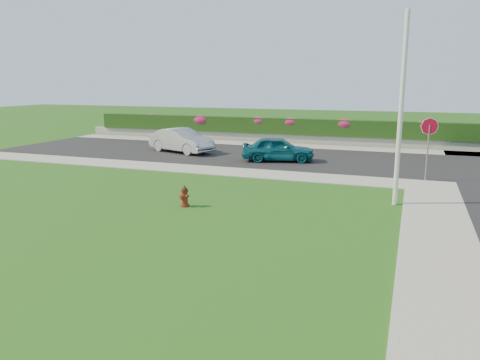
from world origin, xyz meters
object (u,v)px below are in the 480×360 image
at_px(fire_hydrant, 184,197).
at_px(stop_sign, 429,134).
at_px(sedan_teal, 278,149).
at_px(sedan_silver, 181,140).
at_px(utility_pole, 401,111).

height_order(fire_hydrant, stop_sign, stop_sign).
bearing_deg(sedan_teal, fire_hydrant, 161.73).
distance_m(fire_hydrant, stop_sign, 10.80).
bearing_deg(stop_sign, sedan_silver, 172.99).
height_order(utility_pole, stop_sign, utility_pole).
relative_size(fire_hydrant, sedan_silver, 0.17).
xyz_separation_m(sedan_silver, utility_pole, (12.50, -8.23, 2.48)).
distance_m(fire_hydrant, sedan_teal, 9.92).
bearing_deg(sedan_silver, sedan_teal, -80.25).
xyz_separation_m(sedan_teal, stop_sign, (7.28, -2.60, 1.35)).
bearing_deg(fire_hydrant, sedan_silver, 142.35).
relative_size(fire_hydrant, utility_pole, 0.11).
bearing_deg(sedan_silver, utility_pole, -103.75).
bearing_deg(fire_hydrant, utility_pole, 46.94).
height_order(fire_hydrant, sedan_silver, sedan_silver).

